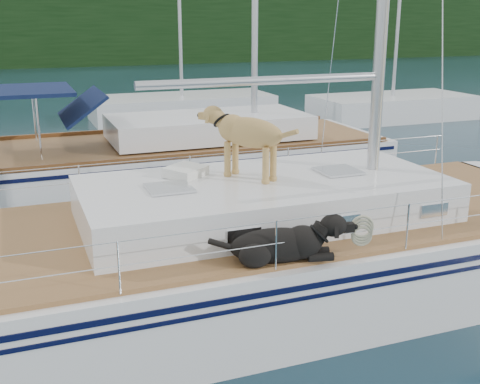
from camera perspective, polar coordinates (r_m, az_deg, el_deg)
name	(u,v)px	position (r m, az deg, el deg)	size (l,w,h in m)	color
ground	(213,303)	(8.99, -2.57, -10.49)	(120.00, 120.00, 0.00)	black
tree_line	(36,29)	(52.69, -18.76, 14.43)	(90.00, 3.00, 6.00)	black
shore_bank	(38,58)	(53.99, -18.59, 11.92)	(92.00, 1.00, 1.20)	#595147
main_sailboat	(219,260)	(8.73, -2.01, -6.42)	(12.00, 3.85, 14.01)	white
neighbor_sailboat	(167,163)	(14.72, -6.96, 2.78)	(11.00, 3.50, 13.30)	white
bg_boat_center	(182,108)	(24.76, -5.51, 7.95)	(7.20, 3.00, 11.65)	white
bg_boat_east	(392,107)	(25.46, 14.21, 7.78)	(6.40, 3.00, 11.65)	white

